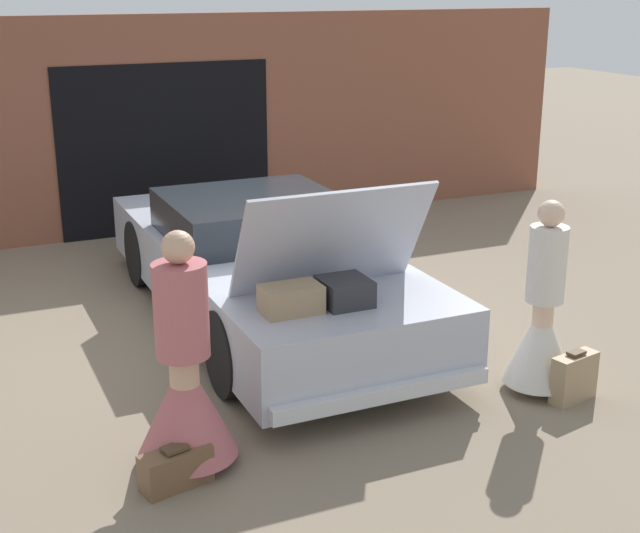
% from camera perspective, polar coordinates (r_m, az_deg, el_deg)
% --- Properties ---
extents(ground_plane, '(40.00, 40.00, 0.00)m').
position_cam_1_polar(ground_plane, '(8.88, -3.57, -3.32)').
color(ground_plane, '#7F705B').
extents(garage_wall_back, '(12.00, 0.14, 2.80)m').
position_cam_1_polar(garage_wall_back, '(11.87, -9.96, 8.84)').
color(garage_wall_back, brown).
rests_on(garage_wall_back, ground_plane).
extents(car, '(1.93, 5.00, 1.69)m').
position_cam_1_polar(car, '(8.70, -3.68, 0.12)').
color(car, '#B2B7C6').
rests_on(car, ground_plane).
extents(person_left, '(0.70, 0.70, 1.68)m').
position_cam_1_polar(person_left, '(6.14, -8.64, -7.54)').
color(person_left, tan).
rests_on(person_left, ground_plane).
extents(person_right, '(0.58, 0.58, 1.60)m').
position_cam_1_polar(person_right, '(7.37, 14.03, -3.65)').
color(person_right, beige).
rests_on(person_right, ground_plane).
extents(suitcase_beside_left_person, '(0.51, 0.30, 0.29)m').
position_cam_1_polar(suitcase_beside_left_person, '(6.10, -9.20, -12.62)').
color(suitcase_beside_left_person, brown).
rests_on(suitcase_beside_left_person, ground_plane).
extents(suitcase_beside_right_person, '(0.44, 0.23, 0.43)m').
position_cam_1_polar(suitcase_beside_right_person, '(7.40, 15.94, -6.84)').
color(suitcase_beside_right_person, '#9E8460').
rests_on(suitcase_beside_right_person, ground_plane).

